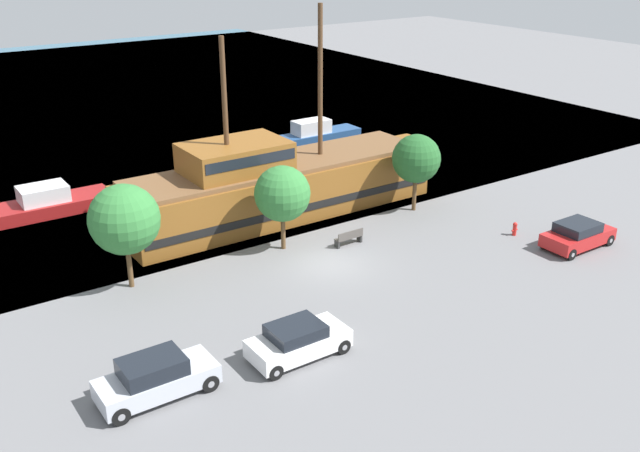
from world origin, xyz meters
The scene contains 13 objects.
ground_plane centered at (0.00, 0.00, 0.00)m, with size 160.00×160.00×0.00m, color slate.
water_surface centered at (0.00, 44.00, 0.00)m, with size 80.00×80.00×0.00m, color #38667F.
pirate_ship centered at (1.47, 7.34, 1.85)m, with size 20.39×4.76×11.90m.
moored_boat_dockside centered at (11.74, 18.58, 0.71)m, with size 7.26×1.97×1.93m.
moored_boat_outer centered at (-9.58, 15.22, 0.63)m, with size 6.78×2.47×1.73m.
parked_car_curb_front centered at (-5.86, -6.21, 0.72)m, with size 4.02×1.89×1.44m.
parked_car_curb_mid centered at (-11.49, -5.53, 0.78)m, with size 4.31×1.84×1.60m.
parked_car_curb_rear centered at (12.07, -5.75, 0.70)m, with size 4.05×1.95×1.42m.
fire_hydrant centered at (10.57, -2.80, 0.41)m, with size 0.42×0.25×0.76m.
bench_promenade_east centered at (2.23, 1.31, 0.43)m, with size 1.61×0.45×0.85m.
tree_row_east centered at (-9.14, 3.29, 3.42)m, with size 3.29×3.29×5.08m.
tree_row_mideast centered at (-0.91, 2.92, 3.08)m, with size 2.92×2.92×4.56m.
tree_row_midwest centered at (8.53, 3.27, 3.22)m, with size 2.87×2.87×4.67m.
Camera 1 is at (-18.76, -26.59, 15.68)m, focal length 40.00 mm.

